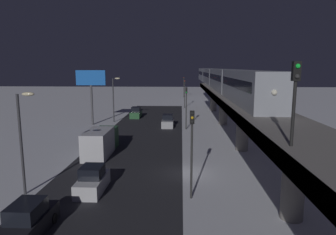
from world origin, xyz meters
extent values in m
plane|color=white|center=(0.00, 0.00, 0.00)|extent=(240.00, 240.00, 0.00)
cube|color=#28282D|center=(5.70, 0.00, 0.00)|extent=(11.00, 94.22, 0.01)
cube|color=gray|center=(-6.59, 0.00, 5.24)|extent=(5.00, 94.22, 0.80)
cube|color=#38383D|center=(-4.21, 0.00, 5.24)|extent=(0.24, 92.34, 0.80)
cylinder|color=gray|center=(-6.59, -39.26, 2.42)|extent=(1.40, 1.40, 4.84)
cylinder|color=gray|center=(-6.59, -23.56, 2.42)|extent=(1.40, 1.40, 4.84)
cylinder|color=gray|center=(-6.59, -7.85, 2.42)|extent=(1.40, 1.40, 4.84)
cylinder|color=gray|center=(-6.59, 7.85, 2.42)|extent=(1.40, 1.40, 4.84)
cube|color=#999EA8|center=(-6.59, -6.05, 7.34)|extent=(2.90, 18.00, 3.40)
cube|color=black|center=(-6.59, -6.05, 7.75)|extent=(2.94, 16.20, 0.90)
cube|color=#999EA8|center=(-6.59, -24.65, 7.34)|extent=(2.90, 18.00, 3.40)
cube|color=black|center=(-6.59, -24.65, 7.75)|extent=(2.94, 16.20, 0.90)
cube|color=#999EA8|center=(-6.59, -43.25, 7.34)|extent=(2.90, 18.00, 3.40)
cube|color=black|center=(-6.59, -43.25, 7.75)|extent=(2.94, 16.20, 0.90)
cube|color=#999EA8|center=(-6.59, -61.85, 7.34)|extent=(2.90, 18.00, 3.40)
cube|color=black|center=(-6.59, -61.85, 7.75)|extent=(2.94, 16.20, 0.90)
sphere|color=white|center=(-6.59, 3.00, 7.51)|extent=(0.44, 0.44, 0.44)
cylinder|color=black|center=(-4.91, 11.54, 7.24)|extent=(0.16, 0.16, 3.20)
cube|color=black|center=(-4.91, 11.54, 9.19)|extent=(0.36, 0.28, 0.90)
sphere|color=#19F23F|center=(-4.91, 11.70, 9.42)|extent=(0.22, 0.22, 0.22)
sphere|color=#333333|center=(-4.91, 11.70, 8.96)|extent=(0.22, 0.22, 0.22)
cube|color=black|center=(8.90, 10.55, 0.55)|extent=(1.80, 4.60, 1.10)
cube|color=black|center=(8.90, 10.55, 1.54)|extent=(1.58, 2.21, 0.87)
cylinder|color=black|center=(8.04, 9.12, 0.32)|extent=(0.20, 0.64, 0.64)
cylinder|color=black|center=(9.75, 9.12, 0.32)|extent=(0.20, 0.64, 0.64)
cube|color=#B2B2B7|center=(2.50, -21.29, 0.55)|extent=(1.80, 4.05, 1.10)
cube|color=black|center=(2.50, -21.29, 1.54)|extent=(1.58, 1.95, 0.87)
cube|color=#2D6038|center=(8.90, -30.05, 0.55)|extent=(1.80, 4.20, 1.10)
cube|color=black|center=(8.90, -30.05, 1.54)|extent=(1.58, 2.01, 0.87)
cube|color=silver|center=(7.10, 4.21, 0.55)|extent=(1.80, 4.00, 1.10)
cube|color=black|center=(7.10, 4.21, 1.54)|extent=(1.58, 1.92, 0.87)
cube|color=#2D6038|center=(9.10, -8.50, 1.20)|extent=(2.30, 2.20, 2.40)
cube|color=silver|center=(9.10, -4.70, 1.40)|extent=(2.40, 5.00, 2.80)
cylinder|color=#2D2D2D|center=(-0.40, 5.21, 2.75)|extent=(0.16, 0.16, 5.50)
cube|color=black|center=(-0.40, 5.21, 5.95)|extent=(0.32, 0.32, 0.90)
sphere|color=black|center=(-0.40, 5.39, 6.25)|extent=(0.20, 0.20, 0.20)
sphere|color=yellow|center=(-0.40, 5.39, 5.95)|extent=(0.20, 0.20, 0.20)
sphere|color=black|center=(-0.40, 5.39, 5.65)|extent=(0.20, 0.20, 0.20)
cylinder|color=#2D2D2D|center=(-0.40, -19.44, 2.75)|extent=(0.16, 0.16, 5.50)
cube|color=black|center=(-0.40, -19.44, 5.95)|extent=(0.32, 0.32, 0.90)
sphere|color=black|center=(-0.40, -19.26, 6.25)|extent=(0.20, 0.20, 0.20)
sphere|color=black|center=(-0.40, -19.26, 5.95)|extent=(0.20, 0.20, 0.20)
sphere|color=#19E53F|center=(-0.40, -19.26, 5.65)|extent=(0.20, 0.20, 0.20)
cylinder|color=#2D2D2D|center=(-0.40, -44.09, 2.75)|extent=(0.16, 0.16, 5.50)
cube|color=black|center=(-0.40, -44.09, 5.95)|extent=(0.32, 0.32, 0.90)
sphere|color=red|center=(-0.40, -43.91, 6.25)|extent=(0.20, 0.20, 0.20)
sphere|color=black|center=(-0.40, -43.91, 5.95)|extent=(0.20, 0.20, 0.20)
sphere|color=black|center=(-0.40, -43.91, 5.65)|extent=(0.20, 0.20, 0.20)
cylinder|color=#2D2D2D|center=(-0.40, -68.73, 2.75)|extent=(0.16, 0.16, 5.50)
cube|color=black|center=(-0.40, -68.73, 5.95)|extent=(0.32, 0.32, 0.90)
sphere|color=red|center=(-0.40, -68.55, 6.25)|extent=(0.20, 0.20, 0.20)
sphere|color=black|center=(-0.40, -68.55, 5.95)|extent=(0.20, 0.20, 0.20)
sphere|color=black|center=(-0.40, -68.55, 5.65)|extent=(0.20, 0.20, 0.20)
cylinder|color=#4C4C51|center=(14.98, -22.44, 3.25)|extent=(0.36, 0.36, 6.50)
cube|color=blue|center=(14.98, -22.44, 7.70)|extent=(4.80, 0.30, 2.40)
cylinder|color=#38383D|center=(12.00, 5.00, 3.75)|extent=(0.20, 0.20, 7.50)
ellipsoid|color=#F4E5B2|center=(11.20, 5.00, 7.50)|extent=(0.90, 0.44, 0.30)
cylinder|color=#38383D|center=(12.00, -25.00, 3.75)|extent=(0.20, 0.20, 7.50)
ellipsoid|color=#F4E5B2|center=(11.20, -25.00, 7.50)|extent=(0.90, 0.44, 0.30)
camera|label=1|loc=(0.36, 25.72, 9.37)|focal=32.09mm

